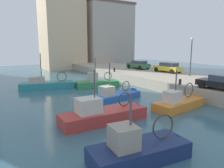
% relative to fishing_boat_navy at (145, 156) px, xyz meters
% --- Properties ---
extents(water_surface, '(80.00, 80.00, 0.00)m').
position_rel_fishing_boat_navy_xyz_m(water_surface, '(3.75, 9.32, -0.13)').
color(water_surface, '#386070').
rests_on(water_surface, ground).
extents(quay_wall, '(9.00, 56.00, 1.20)m').
position_rel_fishing_boat_navy_xyz_m(quay_wall, '(15.25, 9.32, 0.47)').
color(quay_wall, '#ADA08C').
rests_on(quay_wall, ground).
extents(fishing_boat_navy, '(5.63, 2.51, 4.07)m').
position_rel_fishing_boat_navy_xyz_m(fishing_boat_navy, '(0.00, 0.00, 0.00)').
color(fishing_boat_navy, navy).
rests_on(fishing_boat_navy, ground).
extents(fishing_boat_teal, '(7.13, 3.44, 4.90)m').
position_rel_fishing_boat_navy_xyz_m(fishing_boat_teal, '(1.17, 18.32, -0.01)').
color(fishing_boat_teal, teal).
rests_on(fishing_boat_teal, ground).
extents(fishing_boat_red, '(6.94, 2.34, 4.47)m').
position_rel_fishing_boat_navy_xyz_m(fishing_boat_red, '(1.21, 5.27, 0.01)').
color(fishing_boat_red, '#BC3833').
rests_on(fishing_boat_red, ground).
extents(fishing_boat_orange, '(5.81, 2.30, 4.05)m').
position_rel_fishing_boat_navy_xyz_m(fishing_boat_orange, '(8.06, 4.58, -0.01)').
color(fishing_boat_orange, orange).
rests_on(fishing_boat_orange, ground).
extents(fishing_boat_green, '(6.16, 3.29, 4.52)m').
position_rel_fishing_boat_navy_xyz_m(fishing_boat_green, '(6.79, 16.01, -0.02)').
color(fishing_boat_green, '#388951').
rests_on(fishing_boat_green, ground).
extents(fishing_boat_blue, '(6.35, 2.44, 4.36)m').
position_rel_fishing_boat_navy_xyz_m(fishing_boat_blue, '(5.16, 9.83, -0.03)').
color(fishing_boat_blue, '#2D60B7').
rests_on(fishing_boat_blue, ground).
extents(parked_car_green, '(2.18, 4.01, 1.33)m').
position_rel_fishing_boat_navy_xyz_m(parked_car_green, '(16.48, 20.31, 1.76)').
color(parked_car_green, '#387547').
rests_on(parked_car_green, quay_wall).
extents(parked_car_yellow, '(2.07, 4.21, 1.39)m').
position_rel_fishing_boat_navy_xyz_m(parked_car_yellow, '(17.20, 14.62, 1.79)').
color(parked_car_yellow, gold).
rests_on(parked_car_yellow, quay_wall).
extents(parked_car_black, '(2.25, 4.48, 1.34)m').
position_rel_fishing_boat_navy_xyz_m(parked_car_black, '(12.28, 3.52, 1.76)').
color(parked_car_black, black).
rests_on(parked_car_black, quay_wall).
extents(mooring_bollard_mid, '(0.28, 0.28, 0.55)m').
position_rel_fishing_boat_navy_xyz_m(mooring_bollard_mid, '(11.10, 7.32, 1.34)').
color(mooring_bollard_mid, '#2D2D33').
rests_on(mooring_bollard_mid, quay_wall).
extents(mooring_bollard_north, '(0.28, 0.28, 0.55)m').
position_rel_fishing_boat_navy_xyz_m(mooring_bollard_north, '(11.10, 19.32, 1.34)').
color(mooring_bollard_north, '#2D2D33').
rests_on(mooring_bollard_north, quay_wall).
extents(quay_streetlamp, '(0.36, 0.36, 4.83)m').
position_rel_fishing_boat_navy_xyz_m(quay_streetlamp, '(16.75, 10.50, 4.32)').
color(quay_streetlamp, '#38383D').
rests_on(quay_streetlamp, quay_wall).
extents(waterfront_building_central, '(11.38, 7.01, 14.39)m').
position_rel_fishing_boat_navy_xyz_m(waterfront_building_central, '(20.74, 36.86, 7.08)').
color(waterfront_building_central, '#B2A899').
rests_on(waterfront_building_central, ground).
extents(waterfront_building_east_mid, '(8.49, 6.96, 19.12)m').
position_rel_fishing_boat_navy_xyz_m(waterfront_building_east_mid, '(10.12, 37.47, 9.45)').
color(waterfront_building_east_mid, beige).
rests_on(waterfront_building_east_mid, ground).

